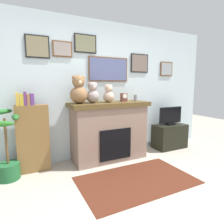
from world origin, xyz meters
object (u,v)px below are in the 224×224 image
object	(u,v)px
mantel_clock	(124,97)
bookshelf	(33,136)
potted_plant	(8,157)
candle_jar	(136,98)
teddy_bear_tan	(79,91)
fireplace	(109,131)
television	(170,116)
teddy_bear_grey	(93,94)
tv_stand	(170,136)
teddy_bear_cream	(109,94)

from	to	relation	value
mantel_clock	bookshelf	bearing A→B (deg)	176.85
potted_plant	mantel_clock	size ratio (longest dim) A/B	6.56
candle_jar	teddy_bear_tan	world-z (taller)	teddy_bear_tan
potted_plant	mantel_clock	xyz separation A→B (m)	(2.00, 0.04, 0.83)
fireplace	bookshelf	size ratio (longest dim) A/B	1.14
teddy_bear_tan	candle_jar	bearing A→B (deg)	0.03
television	teddy_bear_grey	xyz separation A→B (m)	(-1.81, 0.01, 0.54)
candle_jar	mantel_clock	size ratio (longest dim) A/B	0.77
bookshelf	television	size ratio (longest dim) A/B	2.17
teddy_bear_tan	bookshelf	bearing A→B (deg)	173.27
tv_stand	mantel_clock	bearing A→B (deg)	179.52
candle_jar	teddy_bear_cream	size ratio (longest dim) A/B	0.38
bookshelf	teddy_bear_cream	world-z (taller)	teddy_bear_cream
potted_plant	teddy_bear_grey	distance (m)	1.65
candle_jar	teddy_bear_tan	distance (m)	1.16
television	teddy_bear_cream	bearing A→B (deg)	179.53
teddy_bear_cream	tv_stand	bearing A→B (deg)	-0.42
tv_stand	mantel_clock	xyz separation A→B (m)	(-1.18, 0.01, 0.91)
tv_stand	teddy_bear_grey	world-z (taller)	teddy_bear_grey
teddy_bear_tan	teddy_bear_grey	xyz separation A→B (m)	(0.25, 0.00, -0.05)
teddy_bear_grey	teddy_bear_cream	distance (m)	0.31
bookshelf	teddy_bear_grey	bearing A→B (deg)	-5.05
potted_plant	teddy_bear_grey	bearing A→B (deg)	1.80
teddy_bear_cream	mantel_clock	bearing A→B (deg)	-0.18
teddy_bear_tan	teddy_bear_grey	world-z (taller)	teddy_bear_tan
television	mantel_clock	size ratio (longest dim) A/B	3.74
television	candle_jar	distance (m)	1.02
fireplace	teddy_bear_cream	xyz separation A→B (m)	(-0.02, -0.02, 0.68)
teddy_bear_grey	candle_jar	bearing A→B (deg)	0.03
television	candle_jar	xyz separation A→B (m)	(-0.92, 0.01, 0.43)
potted_plant	television	distance (m)	3.21
television	teddy_bear_tan	xyz separation A→B (m)	(-2.06, 0.01, 0.59)
television	bookshelf	bearing A→B (deg)	177.94
potted_plant	tv_stand	distance (m)	3.18
teddy_bear_cream	television	bearing A→B (deg)	-0.47
candle_jar	teddy_bear_grey	distance (m)	0.90
potted_plant	teddy_bear_tan	xyz separation A→B (m)	(1.12, 0.04, 0.96)
mantel_clock	teddy_bear_grey	size ratio (longest dim) A/B	0.44
teddy_bear_tan	teddy_bear_cream	bearing A→B (deg)	0.02
mantel_clock	candle_jar	bearing A→B (deg)	0.31
potted_plant	teddy_bear_cream	distance (m)	1.90
teddy_bear_grey	fireplace	bearing A→B (deg)	3.21
television	teddy_bear_cream	distance (m)	1.59
tv_stand	candle_jar	bearing A→B (deg)	179.29
bookshelf	teddy_bear_tan	size ratio (longest dim) A/B	2.72
teddy_bear_tan	tv_stand	bearing A→B (deg)	-0.30
fireplace	tv_stand	distance (m)	1.52
potted_plant	teddy_bear_grey	world-z (taller)	teddy_bear_grey
bookshelf	potted_plant	size ratio (longest dim) A/B	1.24
tv_stand	teddy_bear_tan	bearing A→B (deg)	179.70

